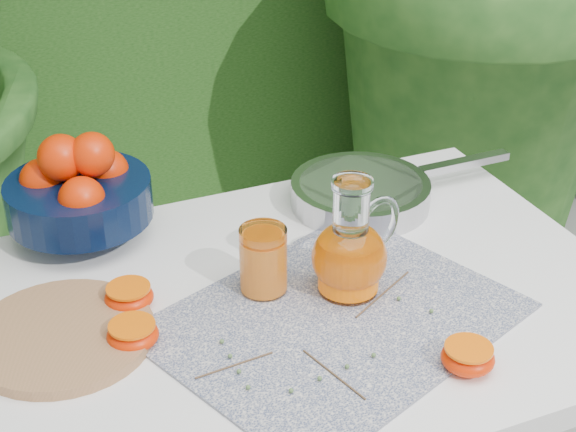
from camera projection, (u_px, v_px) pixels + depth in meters
name	position (u px, v px, depth m)	size (l,w,h in m)	color
white_table	(293.00, 342.00, 1.34)	(1.00, 0.70, 0.75)	white
placemat	(335.00, 319.00, 1.25)	(0.48, 0.38, 0.00)	#0B1942
cutting_board	(62.00, 335.00, 1.21)	(0.25, 0.25, 0.02)	#A8724C
fruit_bowl	(78.00, 190.00, 1.42)	(0.25, 0.25, 0.19)	black
juice_pitcher	(350.00, 253.00, 1.28)	(0.17, 0.14, 0.18)	white
juice_tumbler	(263.00, 262.00, 1.29)	(0.08, 0.08, 0.10)	white
saute_pan	(362.00, 192.00, 1.54)	(0.43, 0.25, 0.05)	#ABABB0
orange_halves	(238.00, 328.00, 1.21)	(0.49, 0.40, 0.03)	#FF2F02
thyme_sprigs	(323.00, 340.00, 1.21)	(0.38, 0.27, 0.01)	#513A25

